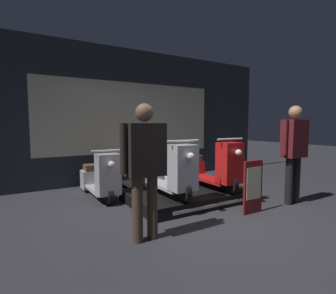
{
  "coord_description": "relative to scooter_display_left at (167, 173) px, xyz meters",
  "views": [
    {
      "loc": [
        -2.54,
        -2.91,
        1.4
      ],
      "look_at": [
        0.07,
        1.47,
        0.95
      ],
      "focal_mm": 28.0,
      "sensor_mm": 36.0,
      "label": 1
    }
  ],
  "objects": [
    {
      "name": "scooter_display_right",
      "position": [
        0.97,
        0.0,
        0.0
      ],
      "size": [
        0.56,
        1.54,
        0.96
      ],
      "color": "black",
      "rests_on": "display_platform"
    },
    {
      "name": "ground_plane",
      "position": [
        0.3,
        -0.88,
        -0.57
      ],
      "size": [
        30.0,
        30.0,
        0.0
      ],
      "primitive_type": "plane",
      "color": "#2D2D33"
    },
    {
      "name": "scooter_display_left",
      "position": [
        0.0,
        0.0,
        0.0
      ],
      "size": [
        0.56,
        1.54,
        0.96
      ],
      "color": "black",
      "rests_on": "display_platform"
    },
    {
      "name": "display_platform",
      "position": [
        0.48,
        0.06,
        -0.47
      ],
      "size": [
        2.15,
        1.38,
        0.2
      ],
      "color": "black",
      "rests_on": "ground_plane"
    },
    {
      "name": "person_left_browsing",
      "position": [
        -0.91,
        -1.02,
        0.4
      ],
      "size": [
        0.6,
        0.25,
        1.64
      ],
      "color": "#473828",
      "rests_on": "ground_plane"
    },
    {
      "name": "scooter_backrow_1",
      "position": [
        -0.09,
        1.07,
        -0.2
      ],
      "size": [
        0.56,
        1.54,
        0.96
      ],
      "color": "black",
      "rests_on": "ground_plane"
    },
    {
      "name": "shop_wall_back",
      "position": [
        0.3,
        2.24,
        1.03
      ],
      "size": [
        8.12,
        0.09,
        3.2
      ],
      "color": "#23282D",
      "rests_on": "ground_plane"
    },
    {
      "name": "scooter_backrow_2",
      "position": [
        0.66,
        1.07,
        -0.2
      ],
      "size": [
        0.56,
        1.54,
        0.96
      ],
      "color": "black",
      "rests_on": "ground_plane"
    },
    {
      "name": "price_sign_board",
      "position": [
        0.96,
        -1.02,
        -0.15
      ],
      "size": [
        0.39,
        0.04,
        0.84
      ],
      "color": "maroon",
      "rests_on": "ground_plane"
    },
    {
      "name": "scooter_backrow_0",
      "position": [
        -0.84,
        1.07,
        -0.2
      ],
      "size": [
        0.56,
        1.54,
        0.96
      ],
      "color": "black",
      "rests_on": "ground_plane"
    },
    {
      "name": "person_right_browsing",
      "position": [
        1.97,
        -1.02,
        0.45
      ],
      "size": [
        0.6,
        0.25,
        1.72
      ],
      "color": "black",
      "rests_on": "ground_plane"
    }
  ]
}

